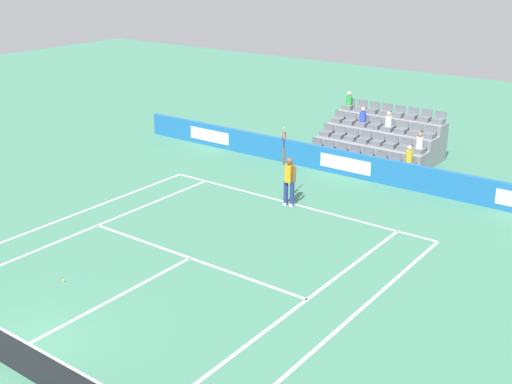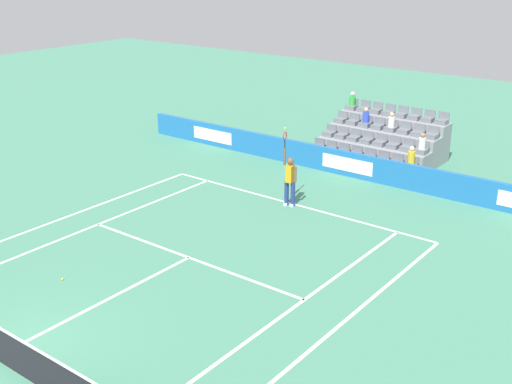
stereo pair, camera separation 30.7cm
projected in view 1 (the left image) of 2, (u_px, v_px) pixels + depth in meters
The scene contains 12 objects.
line_baseline at pixel (292, 204), 23.54m from camera, with size 10.97×0.10×0.01m, color white.
line_service at pixel (190, 258), 19.40m from camera, with size 8.23×0.10×0.01m, color white.
line_centre_service at pixel (108, 302), 17.00m from camera, with size 0.10×6.40×0.01m, color white.
line_singles_sideline_left at pixel (87, 230), 21.36m from camera, with size 0.10×11.89×0.01m, color white.
line_singles_sideline_right at pixel (298, 307), 16.77m from camera, with size 0.10×11.89×0.01m, color white.
line_doubles_sideline_left at pixel (60, 220), 22.12m from camera, with size 0.10×11.89×0.01m, color white.
line_doubles_sideline_right at pixel (344, 324), 16.00m from camera, with size 0.10×11.89×0.01m, color white.
line_centre_mark at pixel (291, 204), 23.46m from camera, with size 0.10×0.20×0.01m, color white.
sponsor_barrier at pixel (346, 163), 26.32m from camera, with size 21.47×0.22×1.01m.
tennis_player at pixel (289, 179), 23.08m from camera, with size 0.53×0.40×2.85m.
stadium_stand at pixel (380, 143), 28.47m from camera, with size 4.96×3.80×2.51m.
loose_tennis_ball at pixel (64, 281), 18.02m from camera, with size 0.07×0.07×0.07m, color #D1E533.
Camera 1 is at (-11.99, 6.48, 8.63)m, focal length 45.81 mm.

